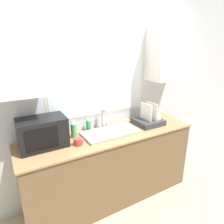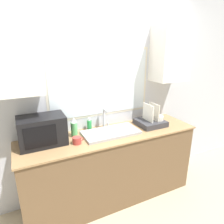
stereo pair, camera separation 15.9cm
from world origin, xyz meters
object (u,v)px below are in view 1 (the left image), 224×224
Objects in this scene: soap_bottle at (88,125)px; faucet at (104,117)px; mug_near_sink at (78,142)px; dish_rack at (149,120)px; microwave at (42,133)px; spray_bottle at (74,128)px.

faucet is at bearing -6.27° from soap_bottle.
soap_bottle is (-0.20, 0.02, -0.08)m from faucet.
mug_near_sink is at bearing -149.44° from faucet.
microwave is at bearing 177.35° from dish_rack.
faucet is 0.53m from mug_near_sink.
soap_bottle is (-0.79, 0.20, 0.01)m from dish_rack.
dish_rack is (1.35, -0.06, -0.10)m from microwave.
faucet is 0.77× the size of dish_rack.
dish_rack is 1.01m from spray_bottle.
spray_bottle is at bearing 174.07° from dish_rack.
spray_bottle reaches higher than soap_bottle.
dish_rack is at bearing -2.65° from microwave.
faucet is 1.65× the size of soap_bottle.
dish_rack is 2.14× the size of soap_bottle.
dish_rack reaches higher than spray_bottle.
faucet is at bearing 9.55° from spray_bottle.
dish_rack is (0.59, -0.17, -0.09)m from faucet.
dish_rack is 1.04m from mug_near_sink.
spray_bottle reaches higher than mug_near_sink.
soap_bottle is at bearing 13.33° from microwave.
mug_near_sink is (-0.44, -0.26, -0.11)m from faucet.
faucet is 0.22m from soap_bottle.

